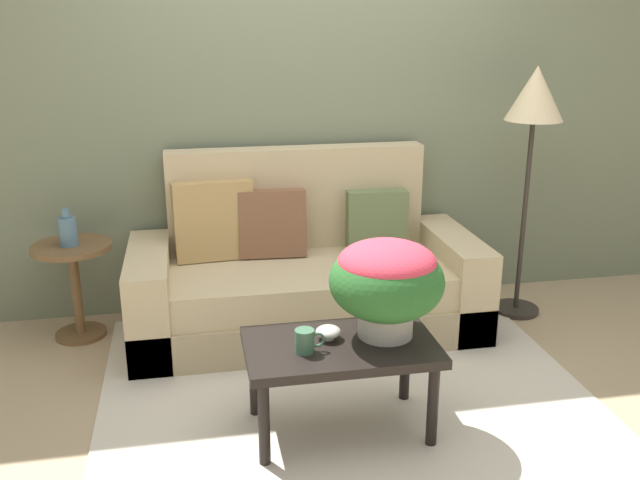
# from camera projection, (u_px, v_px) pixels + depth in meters

# --- Properties ---
(ground_plane) EXTENTS (14.00, 14.00, 0.00)m
(ground_plane) POSITION_uv_depth(u_px,v_px,m) (343.00, 389.00, 3.50)
(ground_plane) COLOR tan
(wall_back) EXTENTS (6.40, 0.12, 2.94)m
(wall_back) POSITION_uv_depth(u_px,v_px,m) (301.00, 71.00, 4.21)
(wall_back) COLOR slate
(wall_back) RESTS_ON ground
(area_rug) EXTENTS (2.39, 1.99, 0.01)m
(area_rug) POSITION_uv_depth(u_px,v_px,m) (342.00, 384.00, 3.54)
(area_rug) COLOR beige
(area_rug) RESTS_ON ground
(couch) EXTENTS (2.01, 0.87, 1.04)m
(couch) POSITION_uv_depth(u_px,v_px,m) (303.00, 277.00, 4.12)
(couch) COLOR tan
(couch) RESTS_ON ground
(coffee_table) EXTENTS (0.84, 0.50, 0.43)m
(coffee_table) POSITION_uv_depth(u_px,v_px,m) (341.00, 355.00, 3.05)
(coffee_table) COLOR black
(coffee_table) RESTS_ON ground
(side_table) EXTENTS (0.45, 0.45, 0.56)m
(side_table) POSITION_uv_depth(u_px,v_px,m) (74.00, 273.00, 3.97)
(side_table) COLOR brown
(side_table) RESTS_ON ground
(floor_lamp) EXTENTS (0.34, 0.34, 1.52)m
(floor_lamp) POSITION_uv_depth(u_px,v_px,m) (534.00, 112.00, 4.03)
(floor_lamp) COLOR #2D2823
(floor_lamp) RESTS_ON ground
(potted_plant) EXTENTS (0.51, 0.51, 0.44)m
(potted_plant) POSITION_uv_depth(u_px,v_px,m) (387.00, 279.00, 3.02)
(potted_plant) COLOR #B7B2A8
(potted_plant) RESTS_ON coffee_table
(coffee_mug) EXTENTS (0.13, 0.08, 0.10)m
(coffee_mug) POSITION_uv_depth(u_px,v_px,m) (305.00, 341.00, 2.93)
(coffee_mug) COLOR #3D664C
(coffee_mug) RESTS_ON coffee_table
(snack_bowl) EXTENTS (0.11, 0.11, 0.06)m
(snack_bowl) POSITION_uv_depth(u_px,v_px,m) (328.00, 332.00, 3.05)
(snack_bowl) COLOR silver
(snack_bowl) RESTS_ON coffee_table
(table_vase) EXTENTS (0.10, 0.10, 0.21)m
(table_vase) POSITION_uv_depth(u_px,v_px,m) (68.00, 230.00, 3.87)
(table_vase) COLOR slate
(table_vase) RESTS_ON side_table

